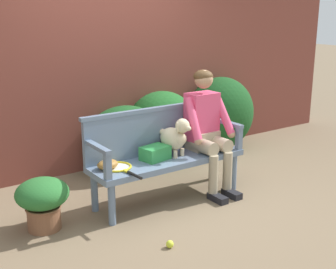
% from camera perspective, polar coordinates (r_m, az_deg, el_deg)
% --- Properties ---
extents(ground_plane, '(40.00, 40.00, 0.00)m').
position_cam_1_polar(ground_plane, '(4.85, 0.00, -8.17)').
color(ground_plane, '#7A664C').
extents(brick_garden_fence, '(8.00, 0.30, 2.73)m').
position_cam_1_polar(brick_garden_fence, '(5.75, -8.54, 9.51)').
color(brick_garden_fence, brown).
rests_on(brick_garden_fence, ground).
extents(hedge_bush_mid_left, '(0.96, 0.89, 0.93)m').
position_cam_1_polar(hedge_bush_mid_left, '(5.92, -0.72, 1.03)').
color(hedge_bush_mid_left, '#1E5B23').
rests_on(hedge_bush_mid_left, ground).
extents(hedge_bush_far_left, '(1.05, 0.84, 0.81)m').
position_cam_1_polar(hedge_bush_far_left, '(5.64, -5.43, -0.45)').
color(hedge_bush_far_left, '#194C1E').
rests_on(hedge_bush_far_left, ground).
extents(hedge_bush_far_right, '(1.01, 0.86, 1.04)m').
position_cam_1_polar(hedge_bush_far_right, '(6.50, 6.66, 2.70)').
color(hedge_bush_far_right, '#194C1E').
rests_on(hedge_bush_far_right, ground).
extents(garden_bench, '(1.69, 0.49, 0.47)m').
position_cam_1_polar(garden_bench, '(4.71, 0.00, -3.67)').
color(garden_bench, slate).
rests_on(garden_bench, ground).
extents(bench_backrest, '(1.73, 0.06, 0.50)m').
position_cam_1_polar(bench_backrest, '(4.78, -1.46, 0.61)').
color(bench_backrest, slate).
rests_on(bench_backrest, garden_bench).
extents(bench_armrest_left_end, '(0.06, 0.49, 0.28)m').
position_cam_1_polar(bench_armrest_left_end, '(4.16, -8.44, -2.61)').
color(bench_armrest_left_end, slate).
rests_on(bench_armrest_left_end, garden_bench).
extents(bench_armrest_right_end, '(0.06, 0.49, 0.28)m').
position_cam_1_polar(bench_armrest_right_end, '(5.05, 8.08, 0.64)').
color(bench_armrest_right_end, slate).
rests_on(bench_armrest_right_end, garden_bench).
extents(person_seated, '(0.56, 0.64, 1.34)m').
position_cam_1_polar(person_seated, '(4.89, 4.87, 1.09)').
color(person_seated, black).
rests_on(person_seated, ground).
extents(dog_on_bench, '(0.26, 0.42, 0.42)m').
position_cam_1_polar(dog_on_bench, '(4.68, 0.90, -0.28)').
color(dog_on_bench, beige).
rests_on(dog_on_bench, garden_bench).
extents(tennis_racket, '(0.31, 0.57, 0.03)m').
position_cam_1_polar(tennis_racket, '(4.40, -6.29, -4.17)').
color(tennis_racket, yellow).
rests_on(tennis_racket, garden_bench).
extents(baseball_glove, '(0.25, 0.22, 0.09)m').
position_cam_1_polar(baseball_glove, '(4.39, -7.65, -3.77)').
color(baseball_glove, '#9E6B2D').
rests_on(baseball_glove, garden_bench).
extents(sports_bag, '(0.31, 0.25, 0.14)m').
position_cam_1_polar(sports_bag, '(4.61, -1.63, -2.36)').
color(sports_bag, '#2D8E42').
rests_on(sports_bag, garden_bench).
extents(tennis_ball, '(0.07, 0.07, 0.07)m').
position_cam_1_polar(tennis_ball, '(3.93, 0.23, -13.70)').
color(tennis_ball, '#CCDB33').
rests_on(tennis_ball, ground).
extents(potted_plant, '(0.49, 0.49, 0.49)m').
position_cam_1_polar(potted_plant, '(4.28, -15.57, -7.92)').
color(potted_plant, brown).
rests_on(potted_plant, ground).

